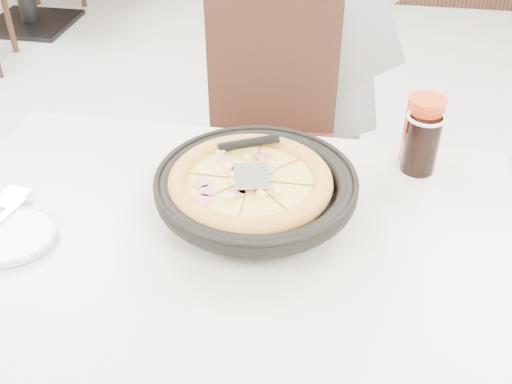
% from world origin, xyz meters
% --- Properties ---
extents(floor, '(7.00, 7.00, 0.00)m').
position_xyz_m(floor, '(0.00, 0.00, 0.00)').
color(floor, '#B9B9B4').
rests_on(floor, ground).
extents(main_table, '(1.24, 0.86, 0.75)m').
position_xyz_m(main_table, '(0.18, -0.17, 0.38)').
color(main_table, beige).
rests_on(main_table, floor).
extents(chair_far, '(0.48, 0.48, 0.95)m').
position_xyz_m(chair_far, '(0.19, 0.52, 0.47)').
color(chair_far, black).
rests_on(chair_far, floor).
extents(trivet, '(0.13, 0.13, 0.04)m').
position_xyz_m(trivet, '(0.24, -0.08, 0.77)').
color(trivet, black).
rests_on(trivet, main_table).
extents(pizza_pan, '(0.35, 0.35, 0.01)m').
position_xyz_m(pizza_pan, '(0.24, -0.09, 0.79)').
color(pizza_pan, black).
rests_on(pizza_pan, trivet).
extents(pizza, '(0.32, 0.32, 0.02)m').
position_xyz_m(pizza, '(0.23, -0.10, 0.81)').
color(pizza, gold).
rests_on(pizza, pizza_pan).
extents(pizza_server, '(0.09, 0.10, 0.00)m').
position_xyz_m(pizza_server, '(0.23, -0.10, 0.84)').
color(pizza_server, silver).
rests_on(pizza_server, pizza).
extents(side_plate, '(0.18, 0.18, 0.01)m').
position_xyz_m(side_plate, '(-0.21, -0.26, 0.76)').
color(side_plate, white).
rests_on(side_plate, napkin).
extents(cola_glass, '(0.08, 0.08, 0.13)m').
position_xyz_m(cola_glass, '(0.58, 0.12, 0.81)').
color(cola_glass, black).
rests_on(cola_glass, main_table).
extents(red_cup, '(0.09, 0.09, 0.16)m').
position_xyz_m(red_cup, '(0.58, 0.16, 0.83)').
color(red_cup, '#CB431B').
rests_on(red_cup, main_table).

